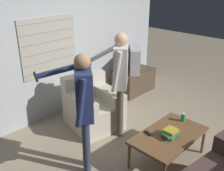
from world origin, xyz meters
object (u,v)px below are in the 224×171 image
Objects in this scene: tv at (134,59)px; person_left_standing at (83,101)px; coffee_table at (169,136)px; floor_fan at (117,96)px; armchair_beige at (92,107)px; person_right_standing at (120,73)px; spare_remote at (148,133)px; soda_can at (183,117)px; book_stack at (170,133)px.

person_left_standing is at bearing -16.52° from tv.
floor_fan is (0.76, 1.70, -0.21)m from coffee_table.
armchair_beige is 0.58× the size of person_right_standing.
spare_remote is 0.34× the size of floor_fan.
person_left_standing is at bearing 143.04° from coffee_table.
person_right_standing is (0.04, 0.96, 0.67)m from coffee_table.
coffee_table is (0.09, -1.48, 0.05)m from armchair_beige.
armchair_beige is at bearing 93.55° from coffee_table.
armchair_beige is 0.89× the size of coffee_table.
armchair_beige is 7.15× the size of spare_remote.
coffee_table is 2.75× the size of floor_fan.
armchair_beige is 1.28m from spare_remote.
floor_fan is at bearing -154.95° from armchair_beige.
person_left_standing is 1.05m from spare_remote.
soda_can is (0.53, -1.43, 0.15)m from armchair_beige.
armchair_beige reaches higher than soda_can.
book_stack reaches higher than spare_remote.
spare_remote reaches higher than floor_fan.
floor_fan is at bearing 65.75° from coffee_table.
person_right_standing is 4.23× the size of floor_fan.
spare_remote is (0.72, -0.49, -0.59)m from person_left_standing.
coffee_table is at bearing -32.01° from spare_remote.
coffee_table is at bearing 40.83° from book_stack.
tv is 0.42× the size of person_right_standing.
person_right_standing is at bearing -134.72° from floor_fan.
armchair_beige is 3.88× the size of book_stack.
tv is at bearing 60.15° from soda_can.
soda_can is at bearing 17.30° from tv.
floor_fan is (0.33, 1.65, -0.31)m from soda_can.
book_stack is at bearing -92.67° from person_left_standing.
spare_remote is at bearing -86.68° from person_left_standing.
armchair_beige is at bearing 110.36° from soda_can.
tv is 2.40m from spare_remote.
person_left_standing is (-2.41, -1.19, 0.27)m from tv.
coffee_table is 0.67× the size of person_left_standing.
floor_fan is at bearing 71.51° from spare_remote.
spare_remote is 1.79m from floor_fan.
coffee_table is at bearing -114.25° from floor_fan.
book_stack is (-1.54, -1.92, -0.27)m from tv.
person_right_standing reaches higher than soda_can.
tv is 0.94m from floor_fan.
armchair_beige is at bearing -28.55° from tv.
soda_can is (0.48, 0.09, 0.00)m from book_stack.
coffee_table reaches higher than floor_fan.
person_right_standing is (0.95, 0.27, 0.03)m from person_left_standing.
armchair_beige reaches higher than book_stack.
coffee_table is at bearing 104.17° from armchair_beige.
coffee_table is 1.87m from floor_fan.
soda_can is 1.71m from floor_fan.
soda_can reaches higher than spare_remote.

